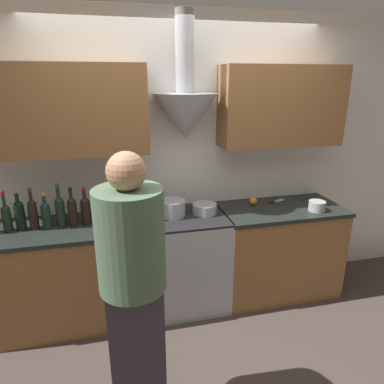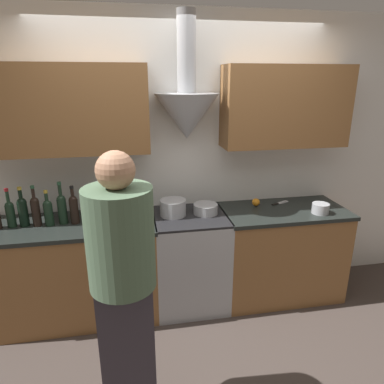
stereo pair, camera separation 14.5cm
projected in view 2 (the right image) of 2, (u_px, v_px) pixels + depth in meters
ground_plane at (197, 325)px, 2.97m from camera, size 12.00×12.00×0.00m
wall_back at (181, 145)px, 3.08m from camera, size 8.40×0.55×2.60m
counter_left at (79, 270)px, 2.99m from camera, size 1.35×0.62×0.89m
counter_right at (280, 252)px, 3.30m from camera, size 1.15×0.62×0.89m
stove_range at (190, 260)px, 3.16m from camera, size 0.65×0.60×0.89m
wine_bottle_1 at (10, 212)px, 2.75m from camera, size 0.07×0.07×0.33m
wine_bottle_2 at (23, 210)px, 2.76m from camera, size 0.08×0.08×0.33m
wine_bottle_3 at (36, 210)px, 2.76m from camera, size 0.07×0.07×0.34m
wine_bottle_4 at (48, 211)px, 2.78m from camera, size 0.07×0.07×0.30m
wine_bottle_5 at (62, 207)px, 2.81m from camera, size 0.07×0.07×0.36m
wine_bottle_6 at (74, 208)px, 2.81m from camera, size 0.07×0.07×0.32m
wine_bottle_7 at (87, 207)px, 2.85m from camera, size 0.08×0.08×0.31m
wine_bottle_8 at (101, 206)px, 2.87m from camera, size 0.08×0.08×0.32m
stock_pot at (173, 208)px, 3.00m from camera, size 0.23×0.23×0.14m
mixing_bowl at (206, 209)px, 3.05m from camera, size 0.22×0.22×0.09m
orange_fruit at (256, 202)px, 3.23m from camera, size 0.07×0.07×0.07m
saucepan at (320, 208)px, 3.05m from camera, size 0.15×0.15×0.09m
chefs_knife at (280, 203)px, 3.31m from camera, size 0.20×0.10×0.01m
person_foreground_left at (124, 286)px, 1.91m from camera, size 0.37×0.37×1.70m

